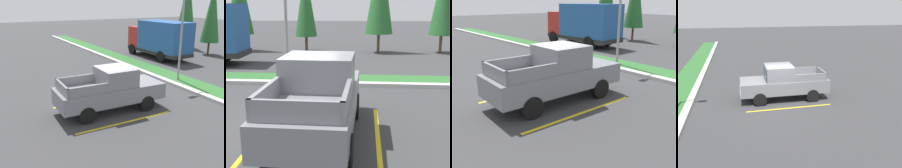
# 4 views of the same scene
# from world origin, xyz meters

# --- Properties ---
(ground_plane) EXTENTS (120.00, 120.00, 0.00)m
(ground_plane) POSITION_xyz_m (0.00, 0.00, 0.00)
(ground_plane) COLOR #38383A
(parking_line_near) EXTENTS (0.12, 4.80, 0.01)m
(parking_line_near) POSITION_xyz_m (-0.72, -0.52, 0.00)
(parking_line_near) COLOR yellow
(parking_line_near) RESTS_ON ground
(parking_line_far) EXTENTS (0.12, 4.80, 0.01)m
(parking_line_far) POSITION_xyz_m (2.38, -0.52, 0.00)
(parking_line_far) COLOR yellow
(parking_line_far) RESTS_ON ground
(curb_strip) EXTENTS (56.00, 0.40, 0.15)m
(curb_strip) POSITION_xyz_m (0.00, 5.00, 0.07)
(curb_strip) COLOR #B2B2AD
(curb_strip) RESTS_ON ground
(grass_median) EXTENTS (56.00, 1.80, 0.06)m
(grass_median) POSITION_xyz_m (0.00, 6.10, 0.03)
(grass_median) COLOR #2D662D
(grass_median) RESTS_ON ground
(pickup_truck_main) EXTENTS (2.05, 5.26, 2.10)m
(pickup_truck_main) POSITION_xyz_m (0.84, -0.47, 1.04)
(pickup_truck_main) COLOR black
(pickup_truck_main) RESTS_ON ground
(cargo_truck_distant) EXTENTS (6.86, 2.65, 3.40)m
(cargo_truck_distant) POSITION_xyz_m (-8.00, 9.35, 1.85)
(cargo_truck_distant) COLOR black
(cargo_truck_distant) RESTS_ON ground
(street_light) EXTENTS (0.24, 1.49, 6.16)m
(street_light) POSITION_xyz_m (-1.48, 5.73, 3.62)
(street_light) COLOR gray
(street_light) RESTS_ON ground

